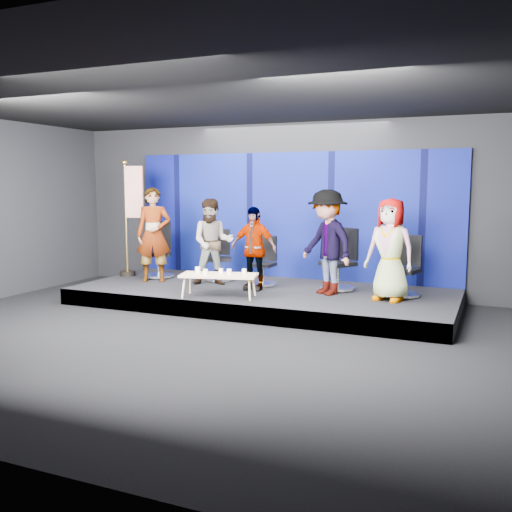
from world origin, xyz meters
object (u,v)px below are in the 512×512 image
(chair_b, at_px, (219,264))
(chair_e, at_px, (405,276))
(mug_c, at_px, (221,271))
(mug_b, at_px, (205,272))
(panelist_b, at_px, (213,242))
(chair_a, at_px, (159,259))
(panelist_c, at_px, (253,248))
(flag_stand, at_px, (131,215))
(coffee_table, at_px, (219,276))
(mug_e, at_px, (244,272))
(mug_a, at_px, (198,270))
(panelist_a, at_px, (154,235))
(chair_d, at_px, (340,270))
(chair_c, at_px, (264,269))
(panelist_d, at_px, (327,242))
(mug_d, at_px, (229,272))
(panelist_e, at_px, (390,250))

(chair_b, xyz_separation_m, chair_e, (3.71, -0.19, 0.01))
(mug_c, bearing_deg, mug_b, -126.18)
(panelist_b, relative_size, mug_b, 16.79)
(chair_a, bearing_deg, mug_c, -58.01)
(panelist_c, distance_m, flag_stand, 3.08)
(chair_e, distance_m, flag_stand, 5.75)
(mug_c, bearing_deg, coffee_table, -94.50)
(chair_e, bearing_deg, mug_e, -140.30)
(chair_b, xyz_separation_m, mug_a, (0.37, -1.57, 0.12))
(chair_e, height_order, mug_c, chair_e)
(panelist_a, relative_size, chair_b, 1.82)
(mug_c, bearing_deg, chair_d, 39.19)
(panelist_a, relative_size, coffee_table, 1.34)
(mug_b, bearing_deg, panelist_c, 67.53)
(chair_c, height_order, chair_d, chair_d)
(chair_d, xyz_separation_m, panelist_d, (-0.12, -0.49, 0.55))
(mug_b, relative_size, flag_stand, 0.04)
(panelist_c, bearing_deg, mug_a, -124.31)
(mug_e, bearing_deg, panelist_b, 140.20)
(chair_e, bearing_deg, mug_a, -143.17)
(mug_e, bearing_deg, panelist_d, 34.61)
(mug_d, bearing_deg, chair_d, 42.59)
(chair_b, height_order, mug_e, chair_b)
(panelist_c, height_order, coffee_table, panelist_c)
(panelist_b, relative_size, mug_d, 17.69)
(chair_b, height_order, mug_b, chair_b)
(mug_a, bearing_deg, panelist_c, 53.83)
(chair_e, xyz_separation_m, panelist_e, (-0.18, -0.47, 0.51))
(panelist_c, xyz_separation_m, mug_a, (-0.67, -0.91, -0.31))
(chair_d, bearing_deg, panelist_c, -123.53)
(chair_a, height_order, panelist_d, panelist_d)
(chair_d, distance_m, mug_e, 1.90)
(coffee_table, distance_m, flag_stand, 3.18)
(panelist_d, bearing_deg, chair_a, -152.18)
(chair_b, relative_size, chair_e, 0.97)
(chair_c, xyz_separation_m, mug_b, (-0.44, -1.56, 0.14))
(chair_e, height_order, mug_a, chair_e)
(chair_c, distance_m, chair_d, 1.49)
(chair_c, relative_size, mug_e, 10.09)
(mug_c, distance_m, flag_stand, 3.13)
(panelist_c, bearing_deg, mug_c, -105.92)
(flag_stand, bearing_deg, chair_a, -3.39)
(panelist_a, relative_size, panelist_d, 1.02)
(panelist_a, xyz_separation_m, mug_d, (2.12, -0.91, -0.49))
(panelist_a, distance_m, mug_c, 2.20)
(coffee_table, bearing_deg, chair_b, 116.50)
(panelist_a, xyz_separation_m, chair_d, (3.70, 0.54, -0.57))
(panelist_d, height_order, panelist_e, panelist_d)
(mug_d, xyz_separation_m, flag_stand, (-2.91, 1.29, 0.85))
(panelist_c, height_order, mug_a, panelist_c)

